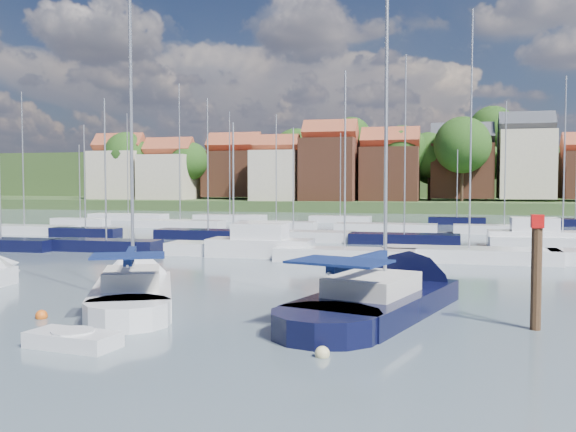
# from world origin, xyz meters

# --- Properties ---
(ground) EXTENTS (260.00, 260.00, 0.00)m
(ground) POSITION_xyz_m (0.00, 40.00, 0.00)
(ground) COLOR #404D57
(ground) RESTS_ON ground
(sailboat_centre) EXTENTS (7.59, 11.66, 15.57)m
(sailboat_centre) POSITION_xyz_m (-5.99, 3.53, 0.35)
(sailboat_centre) COLOR silver
(sailboat_centre) RESTS_ON ground
(sailboat_navy) EXTENTS (7.42, 14.34, 19.09)m
(sailboat_navy) POSITION_xyz_m (4.97, 5.06, 0.34)
(sailboat_navy) COLOR black
(sailboat_navy) RESTS_ON ground
(tender) EXTENTS (2.94, 1.65, 0.60)m
(tender) POSITION_xyz_m (-4.02, -4.15, 0.23)
(tender) COLOR silver
(tender) RESTS_ON ground
(timber_piling) EXTENTS (0.40, 0.40, 6.15)m
(timber_piling) POSITION_xyz_m (9.85, 1.72, 0.91)
(timber_piling) COLOR #4C331E
(timber_piling) RESTS_ON ground
(buoy_c) EXTENTS (0.44, 0.44, 0.44)m
(buoy_c) POSITION_xyz_m (-7.48, -0.79, 0.00)
(buoy_c) COLOR #D85914
(buoy_c) RESTS_ON ground
(buoy_d) EXTENTS (0.43, 0.43, 0.43)m
(buoy_d) POSITION_xyz_m (3.50, -3.37, 0.00)
(buoy_d) COLOR beige
(buoy_d) RESTS_ON ground
(buoy_e) EXTENTS (0.46, 0.46, 0.46)m
(buoy_e) POSITION_xyz_m (4.97, 6.07, 0.00)
(buoy_e) COLOR #D85914
(buoy_e) RESTS_ON ground
(marina_field) EXTENTS (79.62, 41.41, 15.93)m
(marina_field) POSITION_xyz_m (1.91, 35.15, 0.43)
(marina_field) COLOR silver
(marina_field) RESTS_ON ground
(far_shore_town) EXTENTS (212.46, 90.00, 22.27)m
(far_shore_town) POSITION_xyz_m (2.23, 132.67, 4.61)
(far_shore_town) COLOR #3B5329
(far_shore_town) RESTS_ON ground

